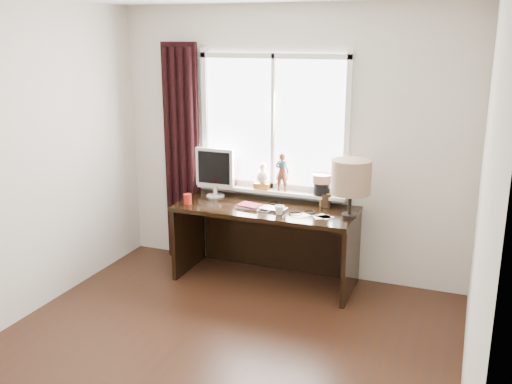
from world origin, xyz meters
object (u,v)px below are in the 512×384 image
at_px(red_cup, 188,199).
at_px(monitor, 215,169).
at_px(laptop, 270,208).
at_px(desk, 269,228).
at_px(table_lamp, 351,178).
at_px(mug, 279,210).

xyz_separation_m(red_cup, monitor, (0.13, 0.34, 0.23)).
relative_size(laptop, monitor, 0.67).
distance_m(desk, table_lamp, 1.01).
height_order(desk, monitor, monitor).
bearing_deg(laptop, desk, 116.87).
bearing_deg(monitor, desk, -5.75).
height_order(laptop, monitor, monitor).
relative_size(desk, monitor, 3.47).
bearing_deg(monitor, red_cup, -111.60).
bearing_deg(mug, monitor, 157.47).
height_order(red_cup, desk, red_cup).
bearing_deg(mug, red_cup, -179.48).
distance_m(laptop, table_lamp, 0.82).
xyz_separation_m(red_cup, desk, (0.73, 0.28, -0.29)).
relative_size(red_cup, table_lamp, 0.19).
bearing_deg(desk, monitor, 174.25).
xyz_separation_m(mug, desk, (-0.19, 0.27, -0.29)).
relative_size(monitor, table_lamp, 0.94).
height_order(monitor, table_lamp, table_lamp).
height_order(red_cup, monitor, monitor).
distance_m(laptop, desk, 0.31).
xyz_separation_m(laptop, desk, (-0.06, 0.16, -0.26)).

